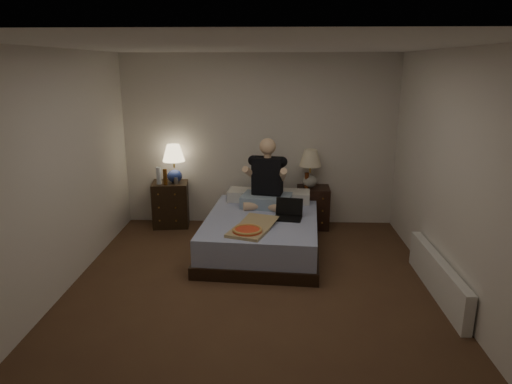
{
  "coord_description": "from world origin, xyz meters",
  "views": [
    {
      "loc": [
        0.18,
        -4.4,
        2.34
      ],
      "look_at": [
        0.0,
        0.9,
        0.85
      ],
      "focal_mm": 32.0,
      "sensor_mm": 36.0,
      "label": 1
    }
  ],
  "objects_px": {
    "beer_bottle_left": "(165,177)",
    "laptop": "(288,210)",
    "lamp_left": "(174,164)",
    "soda_can": "(176,180)",
    "pizza_box": "(247,231)",
    "bed": "(262,234)",
    "person": "(267,173)",
    "lamp_right": "(310,169)",
    "nightstand_right": "(313,207)",
    "beer_bottle_right": "(307,180)",
    "radiator": "(437,277)",
    "nightstand_left": "(171,204)",
    "water_bottle": "(159,176)"
  },
  "relations": [
    {
      "from": "water_bottle",
      "to": "lamp_left",
      "type": "bearing_deg",
      "value": 26.46
    },
    {
      "from": "soda_can",
      "to": "pizza_box",
      "type": "height_order",
      "value": "soda_can"
    },
    {
      "from": "lamp_right",
      "to": "pizza_box",
      "type": "height_order",
      "value": "lamp_right"
    },
    {
      "from": "water_bottle",
      "to": "person",
      "type": "bearing_deg",
      "value": -14.02
    },
    {
      "from": "soda_can",
      "to": "radiator",
      "type": "relative_size",
      "value": 0.06
    },
    {
      "from": "water_bottle",
      "to": "beer_bottle_left",
      "type": "distance_m",
      "value": 0.11
    },
    {
      "from": "radiator",
      "to": "water_bottle",
      "type": "bearing_deg",
      "value": 150.08
    },
    {
      "from": "beer_bottle_left",
      "to": "pizza_box",
      "type": "bearing_deg",
      "value": -48.42
    },
    {
      "from": "pizza_box",
      "to": "lamp_left",
      "type": "bearing_deg",
      "value": 145.57
    },
    {
      "from": "nightstand_right",
      "to": "beer_bottle_right",
      "type": "height_order",
      "value": "beer_bottle_right"
    },
    {
      "from": "lamp_right",
      "to": "beer_bottle_left",
      "type": "bearing_deg",
      "value": -175.91
    },
    {
      "from": "soda_can",
      "to": "radiator",
      "type": "bearing_deg",
      "value": -32.09
    },
    {
      "from": "water_bottle",
      "to": "pizza_box",
      "type": "relative_size",
      "value": 0.33
    },
    {
      "from": "pizza_box",
      "to": "radiator",
      "type": "bearing_deg",
      "value": 5.81
    },
    {
      "from": "water_bottle",
      "to": "beer_bottle_left",
      "type": "relative_size",
      "value": 1.09
    },
    {
      "from": "beer_bottle_left",
      "to": "laptop",
      "type": "height_order",
      "value": "beer_bottle_left"
    },
    {
      "from": "nightstand_right",
      "to": "soda_can",
      "type": "height_order",
      "value": "soda_can"
    },
    {
      "from": "nightstand_right",
      "to": "lamp_right",
      "type": "xyz_separation_m",
      "value": [
        -0.06,
        0.0,
        0.58
      ]
    },
    {
      "from": "lamp_left",
      "to": "laptop",
      "type": "bearing_deg",
      "value": -32.08
    },
    {
      "from": "person",
      "to": "lamp_right",
      "type": "bearing_deg",
      "value": 49.65
    },
    {
      "from": "nightstand_left",
      "to": "lamp_left",
      "type": "distance_m",
      "value": 0.62
    },
    {
      "from": "bed",
      "to": "laptop",
      "type": "xyz_separation_m",
      "value": [
        0.33,
        -0.09,
        0.35
      ]
    },
    {
      "from": "lamp_right",
      "to": "soda_can",
      "type": "distance_m",
      "value": 1.96
    },
    {
      "from": "nightstand_right",
      "to": "water_bottle",
      "type": "height_order",
      "value": "water_bottle"
    },
    {
      "from": "laptop",
      "to": "pizza_box",
      "type": "relative_size",
      "value": 0.45
    },
    {
      "from": "lamp_right",
      "to": "laptop",
      "type": "distance_m",
      "value": 1.12
    },
    {
      "from": "person",
      "to": "pizza_box",
      "type": "bearing_deg",
      "value": -89.78
    },
    {
      "from": "person",
      "to": "pizza_box",
      "type": "distance_m",
      "value": 1.17
    },
    {
      "from": "soda_can",
      "to": "radiator",
      "type": "xyz_separation_m",
      "value": [
        3.13,
        -1.97,
        -0.51
      ]
    },
    {
      "from": "nightstand_right",
      "to": "bed",
      "type": "bearing_deg",
      "value": -126.63
    },
    {
      "from": "laptop",
      "to": "radiator",
      "type": "distance_m",
      "value": 1.88
    },
    {
      "from": "lamp_left",
      "to": "laptop",
      "type": "distance_m",
      "value": 1.96
    },
    {
      "from": "water_bottle",
      "to": "pizza_box",
      "type": "distance_m",
      "value": 2.01
    },
    {
      "from": "nightstand_right",
      "to": "soda_can",
      "type": "relative_size",
      "value": 6.06
    },
    {
      "from": "lamp_left",
      "to": "pizza_box",
      "type": "height_order",
      "value": "lamp_left"
    },
    {
      "from": "lamp_right",
      "to": "nightstand_right",
      "type": "bearing_deg",
      "value": 0.0
    },
    {
      "from": "soda_can",
      "to": "laptop",
      "type": "distance_m",
      "value": 1.86
    },
    {
      "from": "laptop",
      "to": "pizza_box",
      "type": "xyz_separation_m",
      "value": [
        -0.48,
        -0.54,
        -0.08
      ]
    },
    {
      "from": "nightstand_left",
      "to": "water_bottle",
      "type": "xyz_separation_m",
      "value": [
        -0.13,
        -0.1,
        0.46
      ]
    },
    {
      "from": "lamp_right",
      "to": "beer_bottle_right",
      "type": "xyz_separation_m",
      "value": [
        -0.05,
        -0.05,
        -0.17
      ]
    },
    {
      "from": "bed",
      "to": "laptop",
      "type": "height_order",
      "value": "laptop"
    },
    {
      "from": "lamp_right",
      "to": "radiator",
      "type": "distance_m",
      "value": 2.46
    },
    {
      "from": "lamp_left",
      "to": "radiator",
      "type": "relative_size",
      "value": 0.35
    },
    {
      "from": "pizza_box",
      "to": "beer_bottle_left",
      "type": "bearing_deg",
      "value": 150.81
    },
    {
      "from": "nightstand_left",
      "to": "beer_bottle_left",
      "type": "xyz_separation_m",
      "value": [
        -0.03,
        -0.15,
        0.45
      ]
    },
    {
      "from": "lamp_left",
      "to": "bed",
      "type": "bearing_deg",
      "value": -35.62
    },
    {
      "from": "bed",
      "to": "soda_can",
      "type": "xyz_separation_m",
      "value": [
        -1.27,
        0.85,
        0.48
      ]
    },
    {
      "from": "beer_bottle_right",
      "to": "radiator",
      "type": "bearing_deg",
      "value": -58.27
    },
    {
      "from": "beer_bottle_left",
      "to": "laptop",
      "type": "relative_size",
      "value": 0.68
    },
    {
      "from": "nightstand_left",
      "to": "person",
      "type": "xyz_separation_m",
      "value": [
        1.43,
        -0.49,
        0.6
      ]
    }
  ]
}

